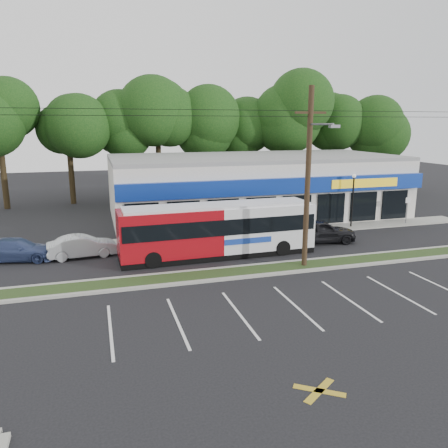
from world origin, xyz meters
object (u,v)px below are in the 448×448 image
utility_pole (306,173)px  pedestrian_a (297,229)px  pedestrian_b (260,224)px  car_dark (320,231)px  metrobus (218,229)px  lamp_post (353,194)px  car_blue (16,250)px  sign_post (407,205)px  car_silver (82,246)px

utility_pole → pedestrian_a: (2.28, 5.50, -4.55)m
pedestrian_b → car_dark: bearing=146.1°
metrobus → pedestrian_b: 5.65m
lamp_post → car_blue: size_ratio=0.92×
lamp_post → sign_post: 5.13m
car_silver → car_blue: bearing=78.1°
sign_post → metrobus: size_ratio=0.18×
car_blue → sign_post: bearing=-75.6°
metrobus → car_blue: metrobus is taller
metrobus → car_blue: (-11.86, 2.50, -1.05)m
sign_post → pedestrian_b: bearing=-178.4°
car_silver → pedestrian_a: size_ratio=2.40×
car_blue → pedestrian_a: 18.13m
sign_post → car_dark: 10.05m
utility_pole → pedestrian_b: size_ratio=25.95×
pedestrian_b → car_silver: bearing=12.0°
utility_pole → pedestrian_b: bearing=88.3°
lamp_post → car_blue: lamp_post is taller
car_dark → pedestrian_a: pedestrian_a is taller
car_silver → pedestrian_a: bearing=-96.5°
car_dark → pedestrian_a: size_ratio=2.77×
car_silver → pedestrian_a: (14.33, -0.17, 0.18)m
lamp_post → car_silver: lamp_post is taller
car_silver → pedestrian_b: size_ratio=2.15×
lamp_post → car_dark: size_ratio=0.89×
metrobus → sign_post: bearing=12.0°
sign_post → utility_pole: bearing=-149.9°
car_blue → car_silver: bearing=-84.7°
metrobus → car_blue: 12.17m
metrobus → car_dark: metrobus is taller
sign_post → metrobus: 17.62m
lamp_post → car_blue: (-24.00, -1.80, -2.00)m
lamp_post → car_silver: (-20.22, -2.20, -1.99)m
lamp_post → pedestrian_b: size_ratio=2.21×
sign_post → car_silver: 25.31m
car_silver → lamp_post: bearing=-89.6°
sign_post → car_dark: bearing=-162.1°
pedestrian_b → car_blue: bearing=8.8°
sign_post → car_silver: bearing=-175.5°
utility_pole → car_dark: size_ratio=10.47×
lamp_post → pedestrian_a: 6.60m
sign_post → pedestrian_b: sign_post is taller
car_silver → car_blue: car_silver is taller
utility_pole → pedestrian_a: utility_pole is taller
utility_pole → metrobus: 6.49m
pedestrian_b → pedestrian_a: bearing=143.8°
sign_post → metrobus: metrobus is taller
car_dark → car_blue: (-19.47, 1.50, -0.14)m
lamp_post → car_blue: 24.15m
sign_post → car_blue: (-29.00, -1.57, -0.88)m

